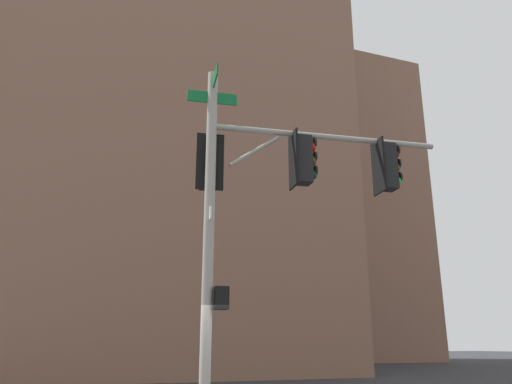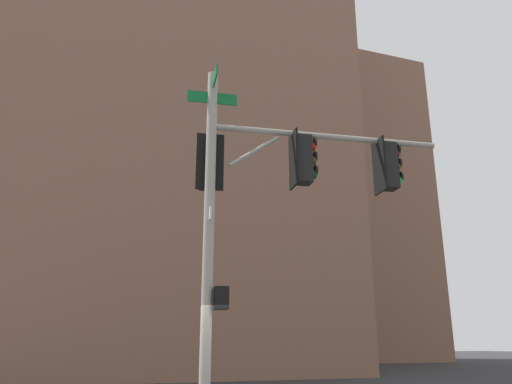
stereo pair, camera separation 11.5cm
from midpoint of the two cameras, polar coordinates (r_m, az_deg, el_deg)
signal_pole_assembly at (r=9.93m, az=1.39°, el=0.33°), size 5.31×1.36×7.14m
building_brick_nearside at (r=42.74m, az=-11.27°, el=17.47°), size 24.44×18.29×51.31m
building_brick_midblock at (r=62.28m, az=8.09°, el=-2.23°), size 16.93×17.71×34.57m
building_glass_tower at (r=61.83m, az=-11.09°, el=9.32°), size 32.97×26.51×57.38m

